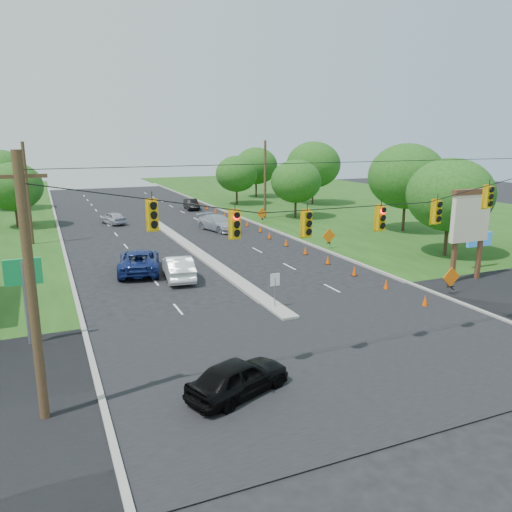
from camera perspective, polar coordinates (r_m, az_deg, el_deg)
name	(u,v)px	position (r m, az deg, el deg)	size (l,w,h in m)	color
ground	(332,350)	(23.18, 8.66, -10.54)	(160.00, 160.00, 0.00)	black
grass_right	(477,229)	(56.90, 23.94, 2.81)	(40.00, 160.00, 0.06)	#1E4714
cross_street	(332,350)	(23.18, 8.66, -10.54)	(160.00, 14.00, 0.02)	black
curb_left	(62,242)	(48.78, -21.31, 1.45)	(0.25, 110.00, 0.16)	gray
curb_right	(264,227)	(53.31, 0.89, 3.33)	(0.25, 110.00, 0.16)	gray
median	(197,253)	(41.57, -6.75, 0.34)	(1.00, 34.00, 0.18)	gray
median_sign	(275,284)	(27.61, 2.19, -3.19)	(0.55, 0.06, 2.05)	gray
signal_span	(348,247)	(20.81, 10.47, 1.04)	(25.60, 0.32, 9.00)	#422D1C
utility_pole_far_left	(28,194)	(48.11, -24.63, 6.43)	(0.28, 0.28, 9.00)	#422D1C
utility_pole_far_right	(265,180)	(58.23, 1.04, 8.65)	(0.28, 0.28, 9.00)	#422D1C
pylon_sign	(471,221)	(35.64, 23.39, 3.69)	(5.90, 2.30, 6.12)	#59331E
cone_0	(425,301)	(29.89, 18.76, -4.84)	(0.32, 0.32, 0.70)	#F94B00
cone_1	(386,284)	(32.43, 14.66, -3.14)	(0.32, 0.32, 0.70)	#F94B00
cone_2	(354,271)	(35.14, 11.18, -1.68)	(0.32, 0.32, 0.70)	#F94B00
cone_3	(328,260)	(37.97, 8.21, -0.42)	(0.32, 0.32, 0.70)	#F94B00
cone_4	(305,250)	(40.91, 5.66, 0.65)	(0.32, 0.32, 0.70)	#F94B00
cone_5	(286,242)	(43.93, 3.46, 1.58)	(0.32, 0.32, 0.70)	#F94B00
cone_6	(269,235)	(47.02, 1.54, 2.39)	(0.32, 0.32, 0.70)	#F94B00
cone_7	(260,229)	(50.39, 0.49, 3.14)	(0.32, 0.32, 0.70)	#F94B00
cone_8	(247,223)	(53.57, -1.03, 3.76)	(0.32, 0.32, 0.70)	#F94B00
cone_9	(235,219)	(56.78, -2.37, 4.30)	(0.32, 0.32, 0.70)	#F94B00
cone_10	(225,214)	(60.02, -3.57, 4.78)	(0.32, 0.32, 0.70)	#F94B00
cone_11	(215,210)	(63.29, -4.65, 5.21)	(0.32, 0.32, 0.70)	#F94B00
cone_12	(207,207)	(66.58, -5.63, 5.60)	(0.32, 0.32, 0.70)	#F94B00
cone_13	(199,204)	(69.90, -6.51, 5.95)	(0.32, 0.32, 0.70)	#F94B00
work_sign_0	(451,278)	(32.26, 21.41, -2.36)	(1.27, 0.58, 1.37)	black
work_sign_1	(329,237)	(42.99, 8.32, 2.21)	(1.27, 0.58, 1.37)	black
work_sign_2	(262,214)	(55.21, 0.70, 4.83)	(1.27, 0.58, 1.37)	black
tree_5	(13,187)	(58.13, -25.98, 7.14)	(5.88, 5.88, 6.86)	black
tree_6	(0,172)	(73.13, -27.19, 8.53)	(6.72, 6.72, 7.84)	black
tree_7	(450,195)	(42.16, 21.29, 6.54)	(6.72, 6.72, 7.84)	black
tree_8	(406,176)	(52.16, 16.82, 8.72)	(7.56, 7.56, 8.82)	black
tree_9	(296,181)	(58.88, 4.59, 8.51)	(5.88, 5.88, 6.86)	black
tree_10	(313,165)	(71.39, 6.58, 10.32)	(7.56, 7.56, 8.82)	black
tree_11	(256,166)	(79.47, 0.01, 10.27)	(6.72, 6.72, 7.84)	black
tree_12	(237,174)	(70.78, -2.23, 9.36)	(5.88, 5.88, 6.86)	black
black_sedan	(238,377)	(18.98, -2.03, -13.67)	(1.69, 4.20, 1.43)	black
white_sedan	(178,268)	(33.95, -8.88, -1.32)	(1.70, 4.88, 1.61)	white
blue_pickup	(139,261)	(36.24, -13.22, -0.54)	(2.75, 5.96, 1.66)	navy
silver_car_far	(218,223)	(51.36, -4.33, 3.81)	(2.24, 5.51, 1.60)	#9EA2B0
silver_car_oncoming	(113,218)	(57.23, -16.04, 4.20)	(1.62, 4.02, 1.37)	#A6A4B7
dark_car_receding	(191,204)	(66.84, -7.40, 5.89)	(1.49, 4.27, 1.41)	black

